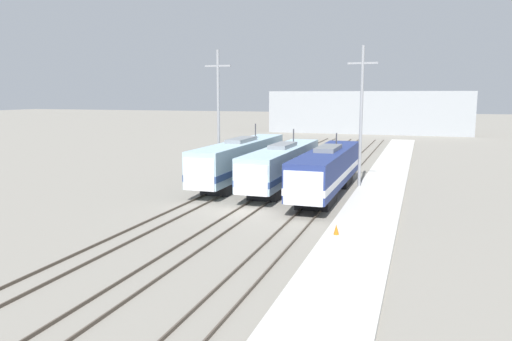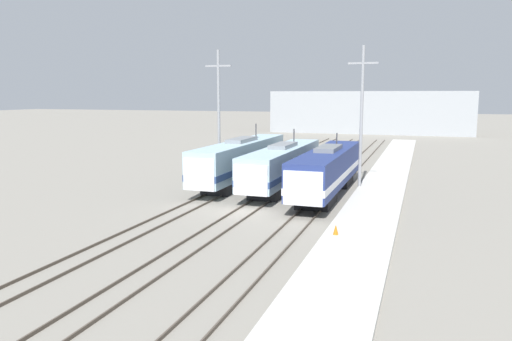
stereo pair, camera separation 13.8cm
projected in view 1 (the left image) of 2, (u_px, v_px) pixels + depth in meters
name	position (u px, v px, depth m)	size (l,w,h in m)	color
ground_plane	(247.00, 211.00, 35.85)	(400.00, 400.00, 0.00)	gray
rail_pair_far_left	(192.00, 206.00, 37.21)	(1.51, 120.00, 0.15)	#4C4238
rail_pair_center	(247.00, 210.00, 35.84)	(1.51, 120.00, 0.15)	#4C4238
rail_pair_far_right	(307.00, 214.00, 34.47)	(1.51, 120.00, 0.15)	#4C4238
locomotive_far_left	(240.00, 160.00, 46.59)	(2.84, 19.07, 5.36)	#232326
locomotive_center	(281.00, 166.00, 44.01)	(2.89, 17.59, 5.00)	#232326
locomotive_far_right	(327.00, 171.00, 41.00)	(2.97, 18.22, 4.85)	black
catenary_tower_left	(218.00, 113.00, 47.42)	(2.58, 0.27, 12.42)	gray
catenary_tower_right	(361.00, 115.00, 43.22)	(2.58, 0.27, 12.42)	gray
platform	(368.00, 218.00, 33.16)	(4.00, 120.00, 0.26)	beige
traffic_cone	(336.00, 229.00, 28.82)	(0.32, 0.32, 0.60)	orange
depot_building	(369.00, 112.00, 108.12)	(42.12, 10.10, 8.96)	#9EA3A8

